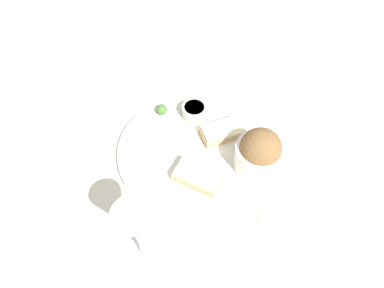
{
  "coord_description": "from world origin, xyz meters",
  "views": [
    {
      "loc": [
        0.08,
        0.49,
        0.72
      ],
      "look_at": [
        0.0,
        0.0,
        0.03
      ],
      "focal_mm": 35.0,
      "sensor_mm": 36.0,
      "label": 1
    }
  ],
  "objects_px": {
    "salad_bowl": "(260,152)",
    "sauce_ramekin": "(194,111)",
    "cheese_toast_near": "(200,176)",
    "cheese_toast_far": "(223,131)",
    "wine_glass": "(136,229)",
    "napkin": "(290,210)"
  },
  "relations": [
    {
      "from": "salad_bowl",
      "to": "sauce_ramekin",
      "type": "distance_m",
      "value": 0.2
    },
    {
      "from": "sauce_ramekin",
      "to": "cheese_toast_near",
      "type": "distance_m",
      "value": 0.18
    },
    {
      "from": "cheese_toast_far",
      "to": "cheese_toast_near",
      "type": "bearing_deg",
      "value": 56.72
    },
    {
      "from": "sauce_ramekin",
      "to": "cheese_toast_near",
      "type": "bearing_deg",
      "value": 84.7
    },
    {
      "from": "sauce_ramekin",
      "to": "wine_glass",
      "type": "distance_m",
      "value": 0.37
    },
    {
      "from": "wine_glass",
      "to": "napkin",
      "type": "distance_m",
      "value": 0.34
    },
    {
      "from": "cheese_toast_far",
      "to": "sauce_ramekin",
      "type": "bearing_deg",
      "value": -50.75
    },
    {
      "from": "napkin",
      "to": "sauce_ramekin",
      "type": "bearing_deg",
      "value": -60.17
    },
    {
      "from": "sauce_ramekin",
      "to": "cheese_toast_far",
      "type": "distance_m",
      "value": 0.09
    },
    {
      "from": "cheese_toast_near",
      "to": "cheese_toast_far",
      "type": "distance_m",
      "value": 0.13
    },
    {
      "from": "cheese_toast_far",
      "to": "wine_glass",
      "type": "xyz_separation_m",
      "value": [
        0.21,
        0.26,
        0.1
      ]
    },
    {
      "from": "salad_bowl",
      "to": "napkin",
      "type": "relative_size",
      "value": 0.68
    },
    {
      "from": "salad_bowl",
      "to": "cheese_toast_far",
      "type": "relative_size",
      "value": 0.97
    },
    {
      "from": "cheese_toast_far",
      "to": "napkin",
      "type": "height_order",
      "value": "cheese_toast_far"
    },
    {
      "from": "cheese_toast_near",
      "to": "cheese_toast_far",
      "type": "height_order",
      "value": "same"
    },
    {
      "from": "salad_bowl",
      "to": "wine_glass",
      "type": "xyz_separation_m",
      "value": [
        0.27,
        0.16,
        0.07
      ]
    },
    {
      "from": "cheese_toast_near",
      "to": "cheese_toast_far",
      "type": "xyz_separation_m",
      "value": [
        -0.07,
        -0.11,
        0.0
      ]
    },
    {
      "from": "salad_bowl",
      "to": "cheese_toast_near",
      "type": "height_order",
      "value": "salad_bowl"
    },
    {
      "from": "wine_glass",
      "to": "napkin",
      "type": "height_order",
      "value": "wine_glass"
    },
    {
      "from": "sauce_ramekin",
      "to": "cheese_toast_far",
      "type": "relative_size",
      "value": 0.54
    },
    {
      "from": "cheese_toast_near",
      "to": "napkin",
      "type": "bearing_deg",
      "value": 150.93
    },
    {
      "from": "salad_bowl",
      "to": "wine_glass",
      "type": "distance_m",
      "value": 0.32
    }
  ]
}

